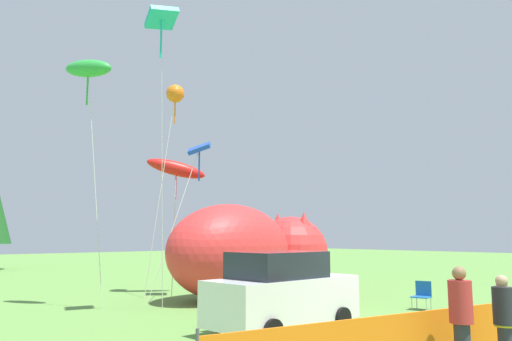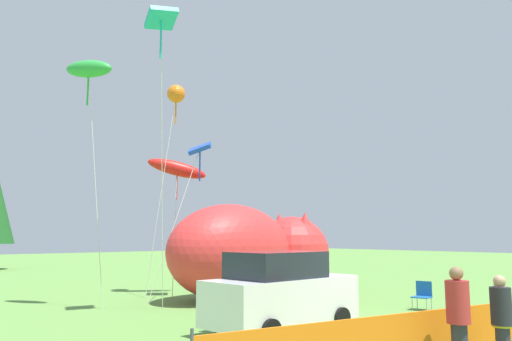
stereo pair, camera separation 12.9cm
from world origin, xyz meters
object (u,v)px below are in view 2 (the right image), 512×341
at_px(kite_orange_flower, 176,95).
at_px(folding_chair, 423,294).
at_px(kite_teal_diamond, 161,25).
at_px(spectator_in_yellow_shirt, 502,321).
at_px(kite_red_lizard, 177,169).
at_px(parked_car, 281,292).
at_px(kite_blue_box, 199,151).
at_px(spectator_in_grey_shirt, 458,316).
at_px(kite_green_fish, 89,70).
at_px(inflatable_cat, 250,254).
at_px(spectator_in_black_shirt, 502,318).

bearing_deg(kite_orange_flower, folding_chair, -64.83).
xyz_separation_m(kite_teal_diamond, kite_orange_flower, (3.26, 4.47, -0.69)).
bearing_deg(spectator_in_yellow_shirt, kite_red_lizard, 83.34).
bearing_deg(folding_chair, kite_teal_diamond, -42.64).
bearing_deg(parked_car, kite_blue_box, 69.67).
height_order(parked_car, spectator_in_grey_shirt, parked_car).
bearing_deg(kite_red_lizard, kite_green_fish, -160.73).
xyz_separation_m(inflatable_cat, spectator_in_black_shirt, (-3.28, -11.00, -0.73)).
bearing_deg(kite_teal_diamond, kite_blue_box, 40.52).
height_order(parked_car, kite_red_lizard, kite_red_lizard).
relative_size(spectator_in_yellow_shirt, kite_green_fish, 0.19).
bearing_deg(kite_blue_box, kite_red_lizard, 89.86).
xyz_separation_m(parked_car, folding_chair, (6.07, -0.21, -0.46)).
xyz_separation_m(parked_car, spectator_in_grey_shirt, (-0.33, -4.82, 0.04)).
bearing_deg(spectator_in_yellow_shirt, parked_car, 96.58).
xyz_separation_m(kite_red_lizard, kite_blue_box, (-0.00, -1.68, 0.56)).
relative_size(kite_green_fish, kite_teal_diamond, 0.90).
bearing_deg(spectator_in_yellow_shirt, inflatable_cat, 73.56).
distance_m(spectator_in_yellow_shirt, kite_blue_box, 13.22).
bearing_deg(kite_orange_flower, spectator_in_yellow_shirt, -95.72).
xyz_separation_m(spectator_in_grey_shirt, spectator_in_black_shirt, (0.89, -0.34, -0.09)).
height_order(parked_car, inflatable_cat, inflatable_cat).
bearing_deg(kite_blue_box, kite_teal_diamond, -139.48).
distance_m(spectator_in_grey_shirt, kite_red_lizard, 14.40).
relative_size(kite_green_fish, kite_orange_flower, 0.98).
bearing_deg(kite_blue_box, spectator_in_yellow_shirt, -97.55).
relative_size(folding_chair, spectator_in_yellow_shirt, 0.56).
bearing_deg(folding_chair, kite_green_fish, -53.59).
height_order(folding_chair, inflatable_cat, inflatable_cat).
bearing_deg(spectator_in_black_shirt, inflatable_cat, 73.40).
height_order(folding_chair, spectator_in_grey_shirt, spectator_in_grey_shirt).
bearing_deg(kite_blue_box, spectator_in_black_shirt, -97.71).
bearing_deg(spectator_in_grey_shirt, parked_car, 86.09).
height_order(spectator_in_yellow_shirt, kite_orange_flower, kite_orange_flower).
bearing_deg(kite_orange_flower, kite_red_lizard, 39.83).
relative_size(spectator_in_black_shirt, kite_teal_diamond, 0.18).
relative_size(spectator_in_yellow_shirt, kite_orange_flower, 0.18).
relative_size(inflatable_cat, kite_green_fish, 0.98).
relative_size(inflatable_cat, spectator_in_black_shirt, 5.00).
bearing_deg(kite_orange_flower, inflatable_cat, -55.10).
bearing_deg(kite_teal_diamond, kite_orange_flower, 53.90).
bearing_deg(spectator_in_yellow_shirt, kite_teal_diamond, 101.58).
distance_m(kite_green_fish, kite_blue_box, 5.14).
height_order(inflatable_cat, spectator_in_black_shirt, inflatable_cat).
xyz_separation_m(spectator_in_yellow_shirt, spectator_in_black_shirt, (-0.04, -0.02, 0.04)).
distance_m(folding_chair, spectator_in_black_shirt, 7.42).
relative_size(kite_teal_diamond, kite_orange_flower, 1.08).
bearing_deg(kite_green_fish, parked_car, -71.69).
relative_size(inflatable_cat, kite_blue_box, 1.35).
bearing_deg(kite_teal_diamond, spectator_in_yellow_shirt, -78.42).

